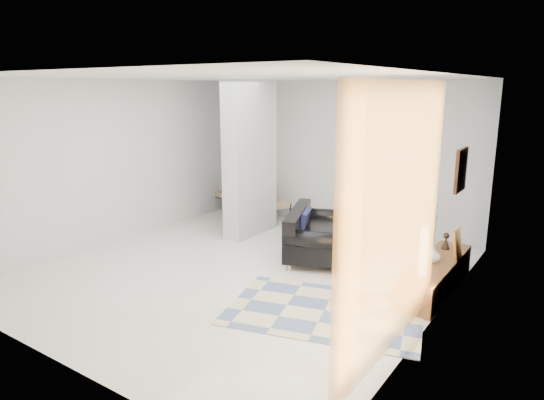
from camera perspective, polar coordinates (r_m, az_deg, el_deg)
The scene contains 17 objects.
floor at distance 7.28m, azimuth -3.09°, elevation -8.33°, with size 6.00×6.00×0.00m, color silver.
ceiling at distance 6.78m, azimuth -3.39°, elevation 14.27°, with size 6.00×6.00×0.00m, color white.
wall_back at distance 9.43m, azimuth 7.96°, elevation 5.28°, with size 6.00×6.00×0.00m, color silver.
wall_front at distance 4.93m, azimuth -24.95°, elevation -2.92°, with size 6.00×6.00×0.00m, color silver.
wall_left at distance 8.82m, azimuth -17.61°, elevation 4.27°, with size 6.00×6.00×0.00m, color silver.
wall_right at distance 5.69m, azimuth 19.34°, elevation -0.41°, with size 6.00×6.00×0.00m, color silver.
partition_column at distance 8.81m, azimuth -2.59°, elevation 4.86°, with size 0.35×1.20×2.80m, color silver.
hallway_door at distance 10.54m, azimuth -2.50°, elevation 4.12°, with size 0.85×0.06×2.04m, color silver.
curtain at distance 4.63m, azimuth 14.66°, elevation -2.43°, with size 2.55×2.55×0.00m, color gold.
wall_art at distance 6.51m, azimuth 21.34°, elevation 3.30°, with size 0.04×0.45×0.55m, color #3E2211.
media_console at distance 6.93m, azimuth 18.74°, elevation -8.36°, with size 0.45×1.94×0.80m.
loveseat at distance 7.82m, azimuth 5.30°, elevation -4.11°, with size 1.48×1.86×0.76m.
daybed at distance 10.28m, azimuth -2.74°, elevation 0.43°, with size 2.12×1.50×0.77m.
area_rug at distance 6.08m, azimuth 6.17°, elevation -12.85°, with size 2.31×1.54×0.01m, color beige.
cylinder_lamp at distance 6.23m, azimuth 17.40°, elevation -5.84°, with size 0.11×0.11×0.60m, color silver.
bronze_figurine at distance 7.37m, azimuth 19.78°, elevation -4.57°, with size 0.12×0.12×0.24m, color #302315, non-canonical shape.
vase at distance 6.80m, azimuth 18.40°, elevation -6.07°, with size 0.20×0.20×0.21m, color white.
Camera 1 is at (4.13, -5.38, 2.65)m, focal length 32.00 mm.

